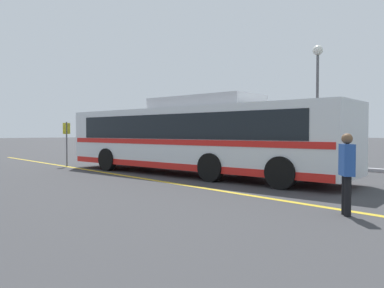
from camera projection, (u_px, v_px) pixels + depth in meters
name	position (u px, v px, depth m)	size (l,w,h in m)	color
ground_plane	(199.00, 174.00, 15.32)	(220.00, 220.00, 0.00)	#38383A
lane_strip_0	(148.00, 179.00, 13.66)	(0.20, 32.66, 0.01)	gold
curb_strip	(284.00, 164.00, 19.58)	(40.66, 0.36, 0.15)	#99999E
transit_bus	(192.00, 137.00, 15.08)	(13.16, 4.15, 3.10)	silver
parked_car_0	(125.00, 146.00, 27.96)	(3.97, 2.02, 1.41)	olive
parked_car_1	(181.00, 150.00, 22.87)	(4.85, 2.07, 1.26)	#335B33
pedestrian_0	(347.00, 169.00, 7.70)	(0.44, 0.46, 1.70)	black
bus_stop_sign	(67.00, 138.00, 18.88)	(0.08, 0.40, 2.25)	#59595E
street_lamp	(318.00, 77.00, 19.55)	(0.53, 0.53, 6.27)	#59595E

